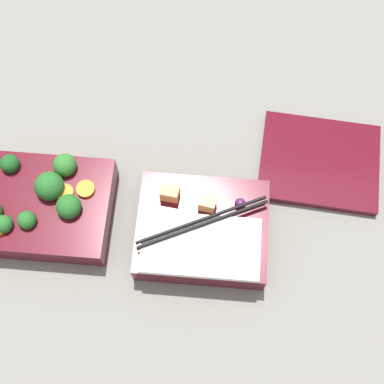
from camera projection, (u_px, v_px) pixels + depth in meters
ground_plane at (130, 224)px, 0.82m from camera, size 3.00×3.00×0.00m
bento_tray_vegetable at (45, 205)px, 0.80m from camera, size 0.19×0.16×0.08m
bento_tray_rice at (202, 231)px, 0.78m from camera, size 0.19×0.16×0.07m
bento_lid at (319, 162)px, 0.85m from camera, size 0.20×0.17×0.02m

